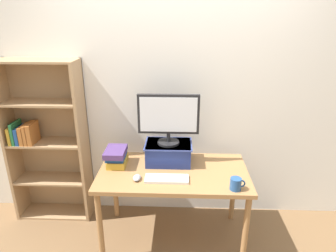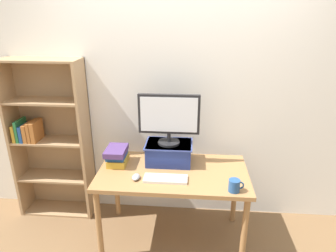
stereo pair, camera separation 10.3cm
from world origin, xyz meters
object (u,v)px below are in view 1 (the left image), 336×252
bookshelf_unit (46,141)px  computer_monitor (168,117)px  riser_box (168,152)px  coffee_mug (236,184)px  keyboard (167,179)px  desk (173,179)px  computer_mouse (137,178)px  book_stack (116,157)px

bookshelf_unit → computer_monitor: bookshelf_unit is taller
riser_box → coffee_mug: size_ratio=3.54×
computer_monitor → keyboard: (-0.00, -0.32, -0.43)m
desk → keyboard: bearing=-108.0°
computer_mouse → coffee_mug: coffee_mug is taller
computer_monitor → book_stack: 0.59m
riser_box → book_stack: 0.47m
keyboard → coffee_mug: bearing=-12.3°
desk → riser_box: riser_box is taller
computer_monitor → coffee_mug: computer_monitor is taller
keyboard → computer_mouse: (-0.25, -0.00, 0.01)m
keyboard → computer_monitor: bearing=89.7°
computer_mouse → coffee_mug: size_ratio=0.87×
desk → bookshelf_unit: bearing=164.4°
bookshelf_unit → keyboard: 1.32m
riser_box → computer_monitor: 0.34m
keyboard → book_stack: bearing=151.9°
keyboard → computer_mouse: size_ratio=3.46×
riser_box → keyboard: 0.33m
keyboard → computer_mouse: 0.25m
computer_mouse → computer_monitor: bearing=52.3°
book_stack → computer_monitor: bearing=8.5°
coffee_mug → computer_mouse: bearing=171.7°
riser_box → coffee_mug: (0.54, -0.44, -0.05)m
bookshelf_unit → computer_mouse: (0.97, -0.51, -0.09)m
desk → bookshelf_unit: size_ratio=0.80×
bookshelf_unit → coffee_mug: 1.87m
computer_mouse → book_stack: book_stack is taller
desk → riser_box: (-0.05, 0.16, 0.18)m
computer_mouse → keyboard: bearing=0.8°
bookshelf_unit → book_stack: 0.80m
riser_box → computer_monitor: size_ratio=0.79×
desk → keyboard: keyboard is taller
desk → computer_mouse: bearing=-151.9°
riser_box → computer_monitor: bearing=-90.0°
keyboard → book_stack: size_ratio=1.43×
bookshelf_unit → computer_mouse: bookshelf_unit is taller
desk → computer_mouse: (-0.30, -0.16, 0.10)m
keyboard → book_stack: book_stack is taller
coffee_mug → computer_monitor: bearing=141.2°
desk → bookshelf_unit: (-1.27, 0.35, 0.19)m
computer_monitor → computer_mouse: size_ratio=5.18×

